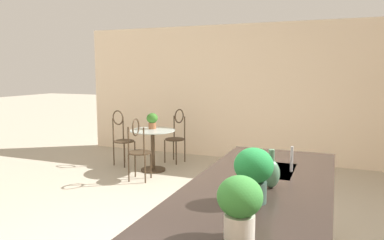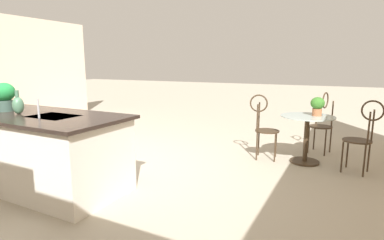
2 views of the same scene
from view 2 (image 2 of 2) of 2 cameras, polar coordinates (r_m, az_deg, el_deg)
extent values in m
plane|color=#B2A893|center=(4.84, -17.63, -8.33)|extent=(40.00, 40.00, 0.00)
cube|color=white|center=(4.43, -28.53, -4.92)|extent=(2.70, 0.96, 0.88)
cube|color=#2D231E|center=(4.34, -29.06, 0.96)|extent=(2.80, 1.06, 0.04)
cube|color=#B2B5BA|center=(3.89, -24.56, 0.46)|extent=(0.56, 0.40, 0.03)
cylinder|color=#3D2D1E|center=(5.11, 20.33, -7.31)|extent=(0.44, 0.44, 0.03)
cylinder|color=#3D2D1E|center=(5.01, 20.59, -3.36)|extent=(0.07, 0.07, 0.69)
cylinder|color=#B2C6C1|center=(4.95, 20.85, 0.64)|extent=(0.80, 0.80, 0.01)
cylinder|color=#3D2D1E|center=(5.53, 23.71, -3.94)|extent=(0.03, 0.03, 0.45)
cylinder|color=#3D2D1E|center=(5.62, 20.98, -3.54)|extent=(0.03, 0.03, 0.45)
cylinder|color=#3D2D1E|center=(5.80, 24.54, -3.38)|extent=(0.03, 0.03, 0.45)
cylinder|color=#3D2D1E|center=(5.88, 21.93, -3.01)|extent=(0.03, 0.03, 0.45)
cylinder|color=#3D2D1E|center=(5.66, 22.96, -1.15)|extent=(0.46, 0.46, 0.02)
cylinder|color=#3D2D1E|center=(5.73, 24.81, 1.03)|extent=(0.03, 0.03, 0.45)
cylinder|color=#3D2D1E|center=(5.80, 22.35, 1.32)|extent=(0.03, 0.03, 0.45)
torus|color=#3D2D1E|center=(5.73, 23.74, 3.40)|extent=(0.09, 0.28, 0.28)
cylinder|color=#3D2D1E|center=(4.81, 26.30, -6.24)|extent=(0.03, 0.03, 0.45)
cylinder|color=#3D2D1E|center=(5.07, 27.10, -5.48)|extent=(0.03, 0.03, 0.45)
cylinder|color=#3D2D1E|center=(4.75, 29.58, -6.72)|extent=(0.03, 0.03, 0.45)
cylinder|color=#3D2D1E|center=(5.02, 30.21, -5.92)|extent=(0.03, 0.03, 0.45)
cylinder|color=#3D2D1E|center=(4.85, 28.54, -3.41)|extent=(0.46, 0.46, 0.02)
cylinder|color=#3D2D1E|center=(4.66, 30.22, -1.39)|extent=(0.03, 0.03, 0.45)
cylinder|color=#3D2D1E|center=(4.91, 30.79, -0.90)|extent=(0.03, 0.03, 0.45)
torus|color=#3D2D1E|center=(4.75, 30.76, 1.52)|extent=(0.28, 0.09, 0.28)
cylinder|color=#3D2D1E|center=(5.21, 15.46, -4.29)|extent=(0.03, 0.03, 0.45)
cylinder|color=#3D2D1E|center=(4.94, 15.29, -5.08)|extent=(0.03, 0.03, 0.45)
cylinder|color=#3D2D1E|center=(5.23, 12.39, -4.10)|extent=(0.03, 0.03, 0.45)
cylinder|color=#3D2D1E|center=(4.96, 12.05, -4.88)|extent=(0.03, 0.03, 0.45)
cylinder|color=#3D2D1E|center=(5.03, 13.91, -1.99)|extent=(0.44, 0.44, 0.02)
cylinder|color=#3D2D1E|center=(5.13, 12.46, 0.76)|extent=(0.03, 0.03, 0.45)
cylinder|color=#3D2D1E|center=(4.87, 12.15, 0.27)|extent=(0.03, 0.03, 0.45)
torus|color=#3D2D1E|center=(4.96, 12.41, 3.08)|extent=(0.28, 0.07, 0.28)
cylinder|color=#B2B5BA|center=(3.77, -26.84, 1.91)|extent=(0.02, 0.02, 0.22)
cube|color=tan|center=(8.25, -30.44, 0.92)|extent=(0.54, 0.04, 0.71)
cylinder|color=#9E603D|center=(4.99, 22.38, 1.36)|extent=(0.14, 0.14, 0.11)
ellipsoid|color=#377327|center=(4.97, 22.49, 2.94)|extent=(0.20, 0.20, 0.19)
cylinder|color=#385147|center=(4.56, -31.57, 2.29)|extent=(0.18, 0.18, 0.14)
ellipsoid|color=#21833C|center=(4.55, -31.78, 4.49)|extent=(0.26, 0.26, 0.24)
ellipsoid|color=#4C7A5B|center=(4.23, -29.81, 2.39)|extent=(0.13, 0.13, 0.21)
cylinder|color=#4C7A5B|center=(4.22, -29.99, 4.32)|extent=(0.04, 0.04, 0.08)
camera|label=1|loc=(6.46, -46.83, 9.56)|focal=33.95mm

